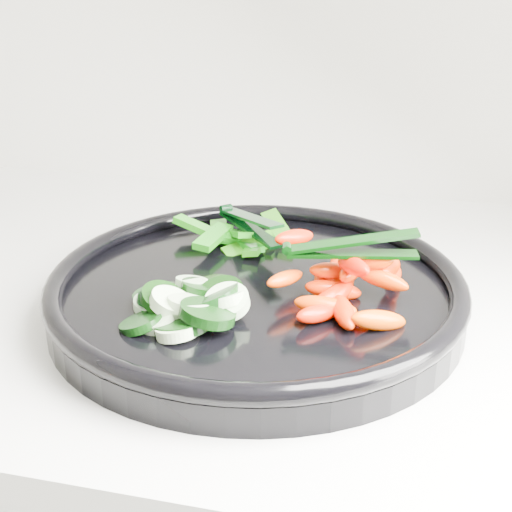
# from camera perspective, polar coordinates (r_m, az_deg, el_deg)

# --- Properties ---
(veggie_tray) EXTENTS (0.42, 0.42, 0.04)m
(veggie_tray) POSITION_cam_1_polar(r_m,az_deg,el_deg) (0.64, -0.00, -2.83)
(veggie_tray) COLOR black
(veggie_tray) RESTS_ON counter
(cucumber_pile) EXTENTS (0.12, 0.13, 0.04)m
(cucumber_pile) POSITION_cam_1_polar(r_m,az_deg,el_deg) (0.60, -5.77, -3.80)
(cucumber_pile) COLOR black
(cucumber_pile) RESTS_ON veggie_tray
(carrot_pile) EXTENTS (0.13, 0.15, 0.05)m
(carrot_pile) POSITION_cam_1_polar(r_m,az_deg,el_deg) (0.62, 7.15, -2.15)
(carrot_pile) COLOR red
(carrot_pile) RESTS_ON veggie_tray
(pepper_pile) EXTENTS (0.13, 0.11, 0.04)m
(pepper_pile) POSITION_cam_1_polar(r_m,az_deg,el_deg) (0.73, -1.32, 1.58)
(pepper_pile) COLOR #1A6409
(pepper_pile) RESTS_ON veggie_tray
(tong_carrot) EXTENTS (0.11, 0.04, 0.02)m
(tong_carrot) POSITION_cam_1_polar(r_m,az_deg,el_deg) (0.60, 7.37, 0.67)
(tong_carrot) COLOR black
(tong_carrot) RESTS_ON carrot_pile
(tong_pepper) EXTENTS (0.09, 0.09, 0.02)m
(tong_pepper) POSITION_cam_1_polar(r_m,az_deg,el_deg) (0.72, -0.62, 2.73)
(tong_pepper) COLOR black
(tong_pepper) RESTS_ON pepper_pile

